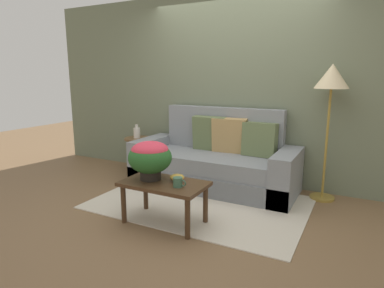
# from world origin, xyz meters

# --- Properties ---
(ground_plane) EXTENTS (14.00, 14.00, 0.00)m
(ground_plane) POSITION_xyz_m (0.00, 0.00, 0.00)
(ground_plane) COLOR brown
(wall_back) EXTENTS (6.40, 0.12, 2.64)m
(wall_back) POSITION_xyz_m (0.00, 1.28, 1.32)
(wall_back) COLOR slate
(wall_back) RESTS_ON ground
(area_rug) EXTENTS (2.45, 1.64, 0.01)m
(area_rug) POSITION_xyz_m (0.00, 0.16, 0.01)
(area_rug) COLOR beige
(area_rug) RESTS_ON ground
(couch) EXTENTS (2.21, 0.87, 1.06)m
(couch) POSITION_xyz_m (-0.09, 0.81, 0.33)
(couch) COLOR slate
(couch) RESTS_ON ground
(coffee_table) EXTENTS (0.86, 0.50, 0.44)m
(coffee_table) POSITION_xyz_m (-0.09, -0.49, 0.37)
(coffee_table) COLOR #442D1B
(coffee_table) RESTS_ON ground
(side_table) EXTENTS (0.43, 0.43, 0.54)m
(side_table) POSITION_xyz_m (-1.45, 0.91, 0.37)
(side_table) COLOR brown
(side_table) RESTS_ON ground
(floor_lamp) EXTENTS (0.39, 0.39, 1.63)m
(floor_lamp) POSITION_xyz_m (1.27, 0.99, 1.39)
(floor_lamp) COLOR olive
(floor_lamp) RESTS_ON ground
(potted_plant) EXTENTS (0.45, 0.45, 0.40)m
(potted_plant) POSITION_xyz_m (-0.26, -0.47, 0.68)
(potted_plant) COLOR black
(potted_plant) RESTS_ON coffee_table
(coffee_mug) EXTENTS (0.14, 0.09, 0.09)m
(coffee_mug) POSITION_xyz_m (0.11, -0.54, 0.49)
(coffee_mug) COLOR #3D664C
(coffee_mug) RESTS_ON coffee_table
(snack_bowl) EXTENTS (0.15, 0.15, 0.07)m
(snack_bowl) POSITION_xyz_m (0.01, -0.39, 0.48)
(snack_bowl) COLOR gold
(snack_bowl) RESTS_ON coffee_table
(table_vase) EXTENTS (0.10, 0.10, 0.21)m
(table_vase) POSITION_xyz_m (-1.46, 0.89, 0.63)
(table_vase) COLOR silver
(table_vase) RESTS_ON side_table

